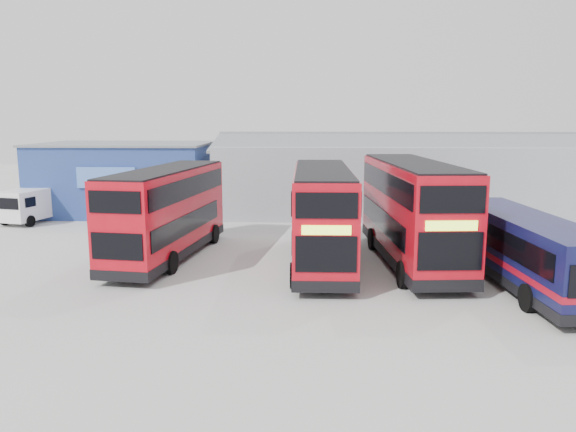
# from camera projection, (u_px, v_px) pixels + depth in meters

# --- Properties ---
(ground_plane) EXTENTS (120.00, 120.00, 0.00)m
(ground_plane) POSITION_uv_depth(u_px,v_px,m) (318.00, 284.00, 23.74)
(ground_plane) COLOR #A8A8A3
(ground_plane) RESTS_ON ground
(office_block) EXTENTS (12.30, 8.32, 5.12)m
(office_block) POSITION_uv_depth(u_px,v_px,m) (126.00, 177.00, 41.54)
(office_block) COLOR navy
(office_block) RESTS_ON ground
(maintenance_shed) EXTENTS (30.50, 12.00, 5.89)m
(maintenance_shed) POSITION_uv_depth(u_px,v_px,m) (420.00, 176.00, 42.66)
(maintenance_shed) COLOR #959AA3
(maintenance_shed) RESTS_ON ground
(double_decker_left) EXTENTS (3.99, 10.89, 4.51)m
(double_decker_left) POSITION_uv_depth(u_px,v_px,m) (167.00, 214.00, 27.77)
(double_decker_left) COLOR red
(double_decker_left) RESTS_ON ground
(double_decker_centre) EXTENTS (2.88, 10.99, 4.63)m
(double_decker_centre) POSITION_uv_depth(u_px,v_px,m) (322.00, 217.00, 26.48)
(double_decker_centre) COLOR red
(double_decker_centre) RESTS_ON ground
(double_decker_right) EXTENTS (3.64, 11.78, 4.91)m
(double_decker_right) POSITION_uv_depth(u_px,v_px,m) (412.00, 213.00, 26.79)
(double_decker_right) COLOR red
(double_decker_right) RESTS_ON ground
(single_decker_blue) EXTENTS (3.34, 11.14, 2.98)m
(single_decker_blue) POSITION_uv_depth(u_px,v_px,m) (524.00, 252.00, 23.24)
(single_decker_blue) COLOR #0D143C
(single_decker_blue) RESTS_ON ground
(panel_van) EXTENTS (3.23, 5.52, 2.27)m
(panel_van) POSITION_uv_depth(u_px,v_px,m) (35.00, 203.00, 37.92)
(panel_van) COLOR white
(panel_van) RESTS_ON ground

